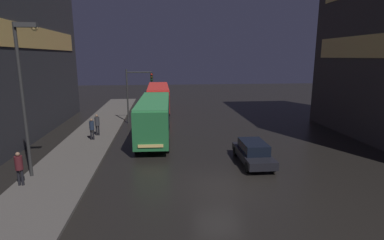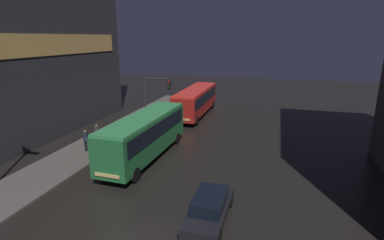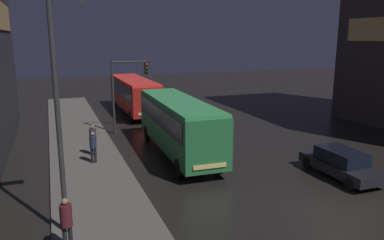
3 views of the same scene
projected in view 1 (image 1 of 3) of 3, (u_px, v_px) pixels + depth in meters
The scene contains 10 objects.
ground_plane at pixel (219, 186), 16.15m from camera, with size 120.00×120.00×0.00m, color black.
sidewalk_left at pixel (89, 139), 24.94m from camera, with size 4.00×48.00×0.15m.
bus_near at pixel (154, 115), 25.01m from camera, with size 2.82×10.55×3.38m.
bus_far at pixel (158, 95), 38.46m from camera, with size 2.64×11.07×3.22m.
car_taxi at pixel (253, 152), 19.50m from camera, with size 1.85×4.58×1.45m.
pedestrian_near at pixel (92, 127), 24.41m from camera, with size 0.48×0.48×1.77m.
pedestrian_mid at pixel (19, 165), 15.68m from camera, with size 0.55×0.55×1.84m.
pedestrian_far at pixel (97, 123), 25.77m from camera, with size 0.57×0.57×1.84m.
traffic_light_main at pixel (137, 87), 30.62m from camera, with size 2.75×0.35×5.59m.
street_lamp_sidewalk at pixel (25, 79), 16.05m from camera, with size 1.25×0.36×8.46m.
Camera 1 is at (-3.00, -14.82, 6.85)m, focal length 28.00 mm.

